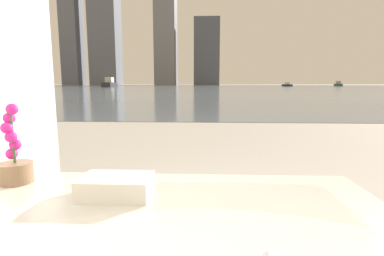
# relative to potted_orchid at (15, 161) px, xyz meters

# --- Properties ---
(potted_orchid) EXTENTS (0.14, 0.14, 0.36)m
(potted_orchid) POSITION_rel_potted_orchid_xyz_m (0.00, 0.00, 0.00)
(potted_orchid) COLOR #8C6B4C
(potted_orchid) RESTS_ON bathtub
(towel_stack) EXTENTS (0.27, 0.18, 0.08)m
(towel_stack) POSITION_rel_potted_orchid_xyz_m (0.50, -0.14, -0.06)
(towel_stack) COLOR silver
(towel_stack) RESTS_ON bathtub
(harbor_water) EXTENTS (180.00, 110.00, 0.01)m
(harbor_water) POSITION_rel_potted_orchid_xyz_m (0.65, 61.08, -0.63)
(harbor_water) COLOR slate
(harbor_water) RESTS_ON ground_plane
(harbor_boat_0) EXTENTS (2.13, 5.76, 2.14)m
(harbor_boat_0) POSITION_rel_potted_orchid_xyz_m (-20.22, 63.72, 0.13)
(harbor_boat_0) COLOR #2D2D33
(harbor_boat_0) RESTS_ON harbor_water
(harbor_boat_2) EXTENTS (2.43, 2.92, 1.07)m
(harbor_boat_2) POSITION_rel_potted_orchid_xyz_m (22.19, 79.52, -0.24)
(harbor_boat_2) COLOR navy
(harbor_boat_2) RESTS_ON harbor_water
(harbor_boat_3) EXTENTS (1.80, 3.94, 1.42)m
(harbor_boat_3) POSITION_rel_potted_orchid_xyz_m (37.20, 83.78, -0.12)
(harbor_boat_3) COLOR #335647
(harbor_boat_3) RESTS_ON harbor_water
(skyline_tower_0) EXTENTS (6.53, 8.36, 49.09)m
(skyline_tower_0) POSITION_rel_potted_orchid_xyz_m (-51.63, 117.08, 23.91)
(skyline_tower_0) COLOR slate
(skyline_tower_0) RESTS_ON ground_plane
(skyline_tower_2) EXTENTS (7.80, 11.48, 57.10)m
(skyline_tower_2) POSITION_rel_potted_orchid_xyz_m (-14.79, 117.08, 27.92)
(skyline_tower_2) COLOR slate
(skyline_tower_2) RESTS_ON ground_plane
(skyline_tower_3) EXTENTS (9.43, 13.58, 24.53)m
(skyline_tower_3) POSITION_rel_potted_orchid_xyz_m (0.94, 117.08, 11.63)
(skyline_tower_3) COLOR #4C515B
(skyline_tower_3) RESTS_ON ground_plane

